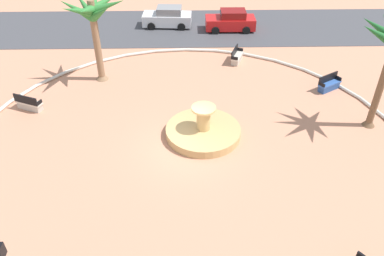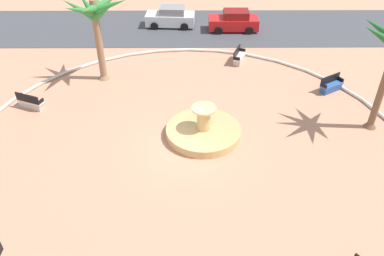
{
  "view_description": "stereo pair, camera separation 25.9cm",
  "coord_description": "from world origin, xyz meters",
  "px_view_note": "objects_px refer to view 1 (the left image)",
  "views": [
    {
      "loc": [
        -0.09,
        -15.64,
        12.73
      ],
      "look_at": [
        0.26,
        0.3,
        1.0
      ],
      "focal_mm": 36.82,
      "sensor_mm": 36.0,
      "label": 1
    },
    {
      "loc": [
        0.17,
        -15.65,
        12.73
      ],
      "look_at": [
        0.26,
        0.3,
        1.0
      ],
      "focal_mm": 36.82,
      "sensor_mm": 36.0,
      "label": 2
    }
  ],
  "objects_px": {
    "fountain": "(203,131)",
    "palm_tree_near_fountain": "(93,16)",
    "bench_southwest": "(329,85)",
    "bench_southeast": "(237,57)",
    "parked_car_second": "(231,21)",
    "parked_car_leftmost": "(168,17)",
    "bench_west": "(29,104)"
  },
  "relations": [
    {
      "from": "bench_southwest",
      "to": "bench_southeast",
      "type": "bearing_deg",
      "value": 143.22
    },
    {
      "from": "fountain",
      "to": "palm_tree_near_fountain",
      "type": "relative_size",
      "value": 0.73
    },
    {
      "from": "bench_west",
      "to": "parked_car_leftmost",
      "type": "relative_size",
      "value": 0.41
    },
    {
      "from": "palm_tree_near_fountain",
      "to": "parked_car_second",
      "type": "distance_m",
      "value": 12.7
    },
    {
      "from": "fountain",
      "to": "bench_west",
      "type": "relative_size",
      "value": 2.38
    },
    {
      "from": "bench_southeast",
      "to": "bench_southwest",
      "type": "bearing_deg",
      "value": -36.78
    },
    {
      "from": "bench_southeast",
      "to": "parked_car_leftmost",
      "type": "distance_m",
      "value": 8.33
    },
    {
      "from": "fountain",
      "to": "palm_tree_near_fountain",
      "type": "bearing_deg",
      "value": 135.54
    },
    {
      "from": "parked_car_leftmost",
      "to": "parked_car_second",
      "type": "xyz_separation_m",
      "value": [
        5.17,
        -0.91,
        0.0
      ]
    },
    {
      "from": "bench_west",
      "to": "bench_southwest",
      "type": "relative_size",
      "value": 1.03
    },
    {
      "from": "fountain",
      "to": "parked_car_second",
      "type": "distance_m",
      "value": 14.54
    },
    {
      "from": "bench_west",
      "to": "parked_car_second",
      "type": "xyz_separation_m",
      "value": [
        12.86,
        11.53,
        0.43
      ]
    },
    {
      "from": "fountain",
      "to": "bench_west",
      "type": "bearing_deg",
      "value": 164.77
    },
    {
      "from": "bench_west",
      "to": "bench_southwest",
      "type": "distance_m",
      "value": 18.16
    },
    {
      "from": "palm_tree_near_fountain",
      "to": "bench_southwest",
      "type": "height_order",
      "value": "palm_tree_near_fountain"
    },
    {
      "from": "fountain",
      "to": "palm_tree_near_fountain",
      "type": "xyz_separation_m",
      "value": [
        -6.35,
        6.23,
        3.95
      ]
    },
    {
      "from": "palm_tree_near_fountain",
      "to": "parked_car_leftmost",
      "type": "xyz_separation_m",
      "value": [
        4.05,
        8.93,
        -3.45
      ]
    },
    {
      "from": "palm_tree_near_fountain",
      "to": "parked_car_leftmost",
      "type": "distance_m",
      "value": 10.4
    },
    {
      "from": "bench_southeast",
      "to": "bench_southwest",
      "type": "distance_m",
      "value": 6.66
    },
    {
      "from": "parked_car_leftmost",
      "to": "bench_southwest",
      "type": "bearing_deg",
      "value": -45.6
    },
    {
      "from": "fountain",
      "to": "bench_southwest",
      "type": "height_order",
      "value": "fountain"
    },
    {
      "from": "fountain",
      "to": "bench_southeast",
      "type": "distance_m",
      "value": 8.98
    },
    {
      "from": "parked_car_leftmost",
      "to": "parked_car_second",
      "type": "height_order",
      "value": "same"
    },
    {
      "from": "bench_west",
      "to": "bench_southeast",
      "type": "relative_size",
      "value": 1.0
    },
    {
      "from": "bench_southwest",
      "to": "parked_car_leftmost",
      "type": "distance_m",
      "value": 14.84
    },
    {
      "from": "bench_west",
      "to": "bench_southwest",
      "type": "height_order",
      "value": "same"
    },
    {
      "from": "parked_car_second",
      "to": "fountain",
      "type": "bearing_deg",
      "value": -101.41
    },
    {
      "from": "parked_car_leftmost",
      "to": "parked_car_second",
      "type": "bearing_deg",
      "value": -9.99
    },
    {
      "from": "fountain",
      "to": "parked_car_second",
      "type": "bearing_deg",
      "value": 78.59
    },
    {
      "from": "bench_west",
      "to": "parked_car_second",
      "type": "distance_m",
      "value": 17.28
    },
    {
      "from": "fountain",
      "to": "bench_west",
      "type": "distance_m",
      "value": 10.35
    },
    {
      "from": "bench_southeast",
      "to": "parked_car_second",
      "type": "height_order",
      "value": "parked_car_second"
    }
  ]
}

